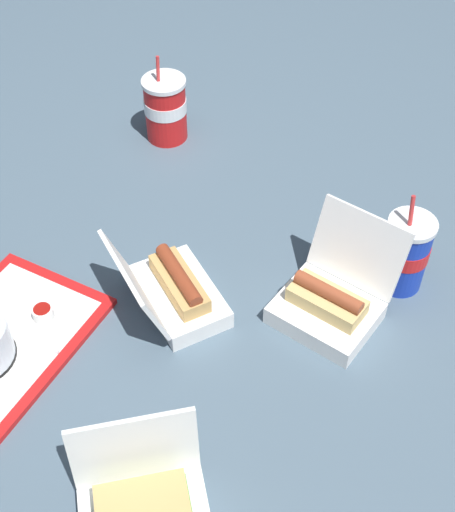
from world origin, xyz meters
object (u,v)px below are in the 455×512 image
object	(u,v)px
clamshell_hotdog_center	(175,291)
plastic_fork	(58,329)
soda_cup_corner	(165,108)
soda_cup_right	(406,253)
ketchup_cup	(43,312)
food_tray	(0,344)
clamshell_sandwich_corner	(144,510)
clamshell_hotdog_left	(330,302)

from	to	relation	value
clamshell_hotdog_center	plastic_fork	bearing A→B (deg)	-31.01
soda_cup_corner	soda_cup_right	world-z (taller)	soda_cup_right
ketchup_cup	food_tray	bearing A→B (deg)	-10.63
clamshell_sandwich_corner	soda_cup_corner	size ratio (longest dim) A/B	1.12
clamshell_sandwich_corner	soda_cup_corner	world-z (taller)	soda_cup_corner
clamshell_sandwich_corner	clamshell_hotdog_center	world-z (taller)	clamshell_sandwich_corner
clamshell_hotdog_left	soda_cup_right	size ratio (longest dim) A/B	0.96
ketchup_cup	plastic_fork	size ratio (longest dim) A/B	0.36
clamshell_sandwich_corner	soda_cup_corner	bearing A→B (deg)	-138.13
plastic_fork	clamshell_hotdog_left	bearing A→B (deg)	91.36
clamshell_sandwich_corner	soda_cup_right	bearing A→B (deg)	177.01
plastic_fork	clamshell_hotdog_left	size ratio (longest dim) A/B	0.51
food_tray	clamshell_hotdog_left	bearing A→B (deg)	137.23
clamshell_hotdog_left	clamshell_hotdog_center	world-z (taller)	clamshell_hotdog_left
clamshell_hotdog_center	food_tray	bearing A→B (deg)	-32.08
clamshell_sandwich_corner	soda_cup_right	xyz separation A→B (m)	(-0.67, 0.03, 0.04)
ketchup_cup	soda_cup_right	xyz separation A→B (m)	(-0.52, 0.45, 0.06)
ketchup_cup	clamshell_sandwich_corner	distance (m)	0.44
food_tray	soda_cup_corner	size ratio (longest dim) A/B	1.92
soda_cup_corner	clamshell_hotdog_center	bearing A→B (deg)	45.43
plastic_fork	soda_cup_corner	bearing A→B (deg)	161.11
clamshell_sandwich_corner	clamshell_hotdog_left	bearing A→B (deg)	-177.50
ketchup_cup	clamshell_hotdog_left	bearing A→B (deg)	131.97
ketchup_cup	soda_cup_right	world-z (taller)	soda_cup_right
clamshell_hotdog_left	clamshell_hotdog_center	bearing A→B (deg)	-54.90
clamshell_hotdog_center	soda_cup_right	size ratio (longest dim) A/B	1.13
food_tray	clamshell_hotdog_center	bearing A→B (deg)	147.92
food_tray	clamshell_hotdog_center	xyz separation A→B (m)	(-0.28, 0.17, 0.03)
food_tray	ketchup_cup	world-z (taller)	ketchup_cup
clamshell_hotdog_center	soda_cup_right	world-z (taller)	soda_cup_right
clamshell_hotdog_left	ketchup_cup	bearing A→B (deg)	-48.03
plastic_fork	food_tray	bearing A→B (deg)	-78.40
ketchup_cup	clamshell_hotdog_center	bearing A→B (deg)	140.09
clamshell_hotdog_center	soda_cup_right	xyz separation A→B (m)	(-0.33, 0.29, 0.04)
clamshell_sandwich_corner	soda_cup_right	world-z (taller)	soda_cup_right
ketchup_cup	plastic_fork	world-z (taller)	ketchup_cup
plastic_fork	clamshell_hotdog_center	world-z (taller)	clamshell_hotdog_center
soda_cup_right	food_tray	bearing A→B (deg)	-37.76
soda_cup_corner	clamshell_sandwich_corner	bearing A→B (deg)	41.87
clamshell_hotdog_left	soda_cup_right	bearing A→B (deg)	160.43
clamshell_sandwich_corner	clamshell_hotdog_center	size ratio (longest dim) A/B	0.97
clamshell_hotdog_center	clamshell_sandwich_corner	bearing A→B (deg)	37.41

